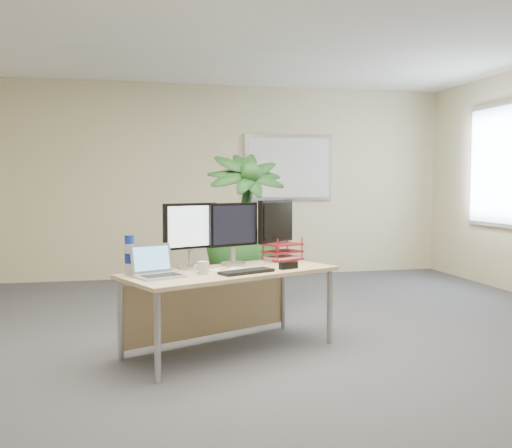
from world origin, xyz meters
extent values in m
plane|color=#45454A|center=(0.00, 0.00, 0.00)|extent=(8.00, 8.00, 0.00)
cube|color=beige|center=(0.00, 4.00, 1.35)|extent=(7.00, 0.04, 2.70)
cube|color=#BCBCC1|center=(1.20, 3.97, 1.55)|extent=(1.30, 0.03, 0.95)
cube|color=white|center=(1.20, 3.95, 1.55)|extent=(1.20, 0.01, 0.85)
cube|color=#BCBCC1|center=(3.47, 2.30, 1.55)|extent=(0.03, 1.30, 1.55)
cube|color=silver|center=(3.45, 2.30, 1.55)|extent=(0.01, 1.20, 1.45)
cube|color=tan|center=(-0.27, 0.33, 0.63)|extent=(1.81, 1.33, 0.03)
cube|color=tan|center=(-0.41, 0.63, 0.31)|extent=(1.44, 0.67, 0.49)
cylinder|color=#A4A4A8|center=(-0.86, -0.27, 0.31)|extent=(0.04, 0.04, 0.61)
cylinder|color=#A4A4A8|center=(0.57, 0.39, 0.31)|extent=(0.04, 0.04, 0.61)
cylinder|color=#A4A4A8|center=(-1.11, 0.28, 0.31)|extent=(0.04, 0.04, 0.61)
cylinder|color=#A4A4A8|center=(0.32, 0.93, 0.31)|extent=(0.04, 0.04, 0.61)
imported|color=#163D16|center=(0.13, 1.88, 0.75)|extent=(0.92, 0.92, 1.50)
cylinder|color=#A4A4A8|center=(-0.56, 0.50, 0.65)|extent=(0.21, 0.21, 0.02)
cylinder|color=#A4A4A8|center=(-0.56, 0.50, 0.73)|extent=(0.04, 0.04, 0.13)
cube|color=black|center=(-0.56, 0.50, 0.98)|extent=(0.44, 0.23, 0.36)
cube|color=#D1E4F8|center=(-0.55, 0.48, 0.98)|extent=(0.39, 0.18, 0.32)
cylinder|color=#A4A4A8|center=(-0.20, 0.62, 0.65)|extent=(0.21, 0.21, 0.02)
cylinder|color=#A4A4A8|center=(-0.20, 0.62, 0.73)|extent=(0.04, 0.04, 0.13)
cube|color=black|center=(-0.20, 0.62, 0.98)|extent=(0.44, 0.23, 0.36)
cube|color=black|center=(-0.19, 0.60, 0.98)|extent=(0.39, 0.18, 0.32)
cylinder|color=#A4A4A8|center=(0.21, 0.81, 0.65)|extent=(0.22, 0.22, 0.02)
cylinder|color=#A4A4A8|center=(0.21, 0.81, 0.73)|extent=(0.04, 0.04, 0.13)
cube|color=black|center=(0.21, 0.81, 0.99)|extent=(0.38, 0.35, 0.37)
cube|color=black|center=(0.23, 0.79, 0.99)|extent=(0.33, 0.30, 0.33)
cube|color=silver|center=(-0.82, 0.11, 0.65)|extent=(0.39, 0.34, 0.02)
cube|color=black|center=(-0.82, 0.10, 0.66)|extent=(0.31, 0.25, 0.00)
cube|color=silver|center=(-0.88, 0.23, 0.77)|extent=(0.32, 0.19, 0.21)
cube|color=#63C1FF|center=(-0.88, 0.23, 0.77)|extent=(0.27, 0.15, 0.17)
cube|color=black|center=(-0.18, 0.17, 0.65)|extent=(0.45, 0.31, 0.02)
cylinder|color=silver|center=(-0.50, 0.19, 0.69)|extent=(0.09, 0.09, 0.10)
torus|color=silver|center=(-0.55, 0.19, 0.69)|extent=(0.07, 0.04, 0.07)
cube|color=silver|center=(-0.29, 0.32, 0.65)|extent=(0.31, 0.28, 0.01)
cylinder|color=#D65017|center=(-0.31, 0.33, 0.66)|extent=(0.09, 0.11, 0.01)
cylinder|color=yellow|center=(-0.11, 0.35, 0.65)|extent=(0.10, 0.07, 0.02)
cylinder|color=silver|center=(-1.04, 0.26, 0.76)|extent=(0.07, 0.07, 0.23)
cylinder|color=#1730AE|center=(-1.04, 0.26, 0.91)|extent=(0.07, 0.07, 0.06)
cylinder|color=#1730AE|center=(-1.04, 0.26, 0.77)|extent=(0.08, 0.08, 0.07)
cube|color=maroon|center=(0.28, 0.82, 0.66)|extent=(0.37, 0.34, 0.01)
cube|color=maroon|center=(0.28, 0.82, 0.72)|extent=(0.37, 0.34, 0.01)
cube|color=maroon|center=(0.28, 0.82, 0.78)|extent=(0.37, 0.34, 0.01)
cube|color=silver|center=(0.28, 0.82, 0.67)|extent=(0.34, 0.30, 0.02)
cube|color=black|center=(0.19, 0.31, 0.67)|extent=(0.17, 0.11, 0.05)
camera|label=1|loc=(-1.00, -4.01, 1.31)|focal=40.00mm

